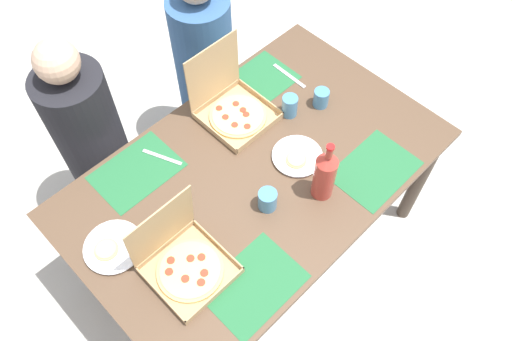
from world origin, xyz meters
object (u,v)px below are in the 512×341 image
Objects in this scene: soda_bottle at (325,175)px; cup_clear_left at (268,200)px; pizza_box_center at (232,106)px; plate_near_left at (297,157)px; diner_left_seat at (95,146)px; pizza_box_corner_left at (184,261)px; cup_dark at (290,106)px; plate_far_right at (113,247)px; diner_right_seat at (205,72)px; cup_spare at (321,98)px.

cup_clear_left is (-0.21, 0.11, -0.08)m from soda_bottle.
pizza_box_center is 0.39m from plate_near_left.
plate_near_left is 0.18× the size of diner_left_seat.
pizza_box_center is 0.75m from diner_left_seat.
pizza_box_corner_left is 0.87m from cup_dark.
diner_right_seat is (1.02, 0.63, -0.24)m from plate_far_right.
cup_spare is (0.14, -0.07, -0.01)m from cup_dark.
cup_dark reaches higher than plate_near_left.
cup_dark is at bearing 60.96° from soda_bottle.
plate_far_right is 2.47× the size of cup_clear_left.
pizza_box_corner_left is 0.99m from cup_spare.
soda_bottle reaches higher than cup_dark.
cup_dark is (0.21, 0.39, -0.08)m from soda_bottle.
diner_left_seat is (-0.28, 0.92, -0.26)m from cup_clear_left.
pizza_box_center is 3.78× the size of cup_spare.
plate_far_right is (-0.15, 0.26, -0.04)m from pizza_box_corner_left.
plate_far_right is (-0.80, -0.17, -0.04)m from pizza_box_center.
pizza_box_corner_left reaches higher than cup_spare.
cup_clear_left is at bearing -116.26° from diner_right_seat.
diner_left_seat is at bearing 137.86° from pizza_box_center.
plate_far_right is at bearing -114.23° from diner_left_seat.
diner_right_seat is (0.46, 0.92, -0.27)m from cup_clear_left.
diner_left_seat reaches higher than diner_right_seat.
plate_far_right is 0.73m from diner_left_seat.
plate_near_left is 0.28m from cup_clear_left.
diner_right_seat reaches higher than soda_bottle.
plate_far_right is 2.20× the size of cup_dark.
pizza_box_corner_left is at bearing -98.52° from diner_left_seat.
plate_far_right is at bearing -148.12° from diner_right_seat.
soda_bottle is at bearing -138.22° from cup_spare.
plate_far_right is at bearing 179.02° from cup_dark.
diner_right_seat reaches higher than cup_clear_left.
pizza_box_center reaches higher than cup_dark.
cup_spare is 1.14m from diner_left_seat.
diner_right_seat reaches higher than pizza_box_corner_left.
plate_far_right is 0.64m from cup_clear_left.
diner_left_seat is at bearing 65.77° from plate_far_right.
cup_clear_left reaches higher than plate_near_left.
diner_right_seat is at bearing 64.87° from pizza_box_center.
pizza_box_corner_left reaches higher than plate_near_left.
cup_dark is 0.99m from diner_left_seat.
pizza_box_corner_left is 3.67× the size of cup_spare.
pizza_box_corner_left is 1.40× the size of plate_far_right.
diner_right_seat is at bearing 77.15° from plate_near_left.
diner_left_seat reaches higher than cup_dark.
cup_dark is 0.09× the size of diner_right_seat.
cup_clear_left reaches higher than plate_far_right.
cup_spare is 0.60m from cup_clear_left.
soda_bottle is at bearing -103.46° from diner_right_seat.
plate_far_right is 0.99m from cup_dark.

